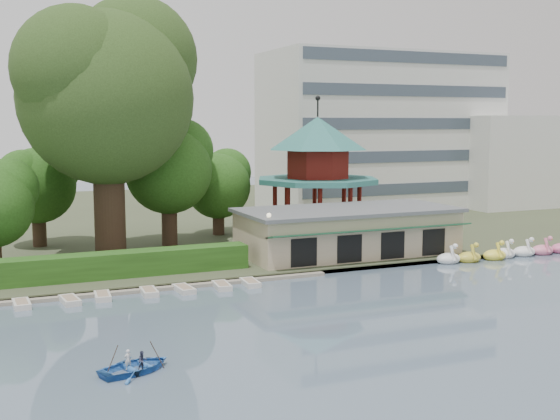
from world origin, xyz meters
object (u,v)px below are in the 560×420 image
pavilion (317,164)px  boathouse (348,231)px  rowboat_with_passengers (135,361)px  big_tree (108,84)px  dock (94,293)px

pavilion → boathouse: bearing=-101.3°
boathouse → rowboat_with_passengers: (-22.43, -20.54, -1.86)m
big_tree → dock: bearing=-106.1°
dock → boathouse: (22.00, 4.77, 2.25)m
pavilion → rowboat_with_passengers: (-24.43, -30.57, -6.98)m
boathouse → rowboat_with_passengers: boathouse is taller
boathouse → big_tree: size_ratio=0.85×
boathouse → rowboat_with_passengers: 30.47m
boathouse → rowboat_with_passengers: bearing=-137.5°
dock → boathouse: bearing=12.2°
boathouse → pavilion: bearing=78.7°
dock → rowboat_with_passengers: size_ratio=5.91×
dock → boathouse: size_ratio=1.83×
dock → boathouse: boathouse is taller
big_tree → rowboat_with_passengers: (-3.62, -26.80, -14.11)m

